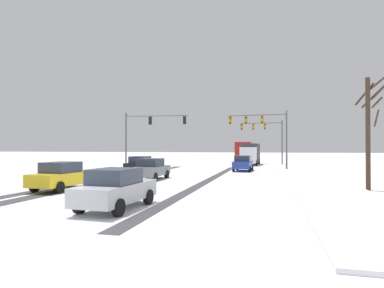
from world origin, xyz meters
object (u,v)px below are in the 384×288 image
(car_black_second, at_px, (140,165))
(car_yellow_cab_fourth, at_px, (62,176))
(car_silver_fifth, at_px, (116,188))
(traffic_signal_near_right, at_px, (262,126))
(car_blue_lead, at_px, (243,163))
(traffic_signal_near_left, at_px, (148,128))
(bare_tree_sidewalk_near, at_px, (369,126))
(traffic_signal_far_right, at_px, (265,132))
(box_truck_delivery, at_px, (250,153))
(car_grey_third, at_px, (151,169))
(bus_oncoming, at_px, (244,150))

(car_black_second, bearing_deg, car_yellow_cab_fourth, -88.23)
(car_black_second, xyz_separation_m, car_silver_fifth, (6.09, -16.68, 0.00))
(car_silver_fifth, bearing_deg, traffic_signal_near_right, 77.92)
(car_yellow_cab_fourth, bearing_deg, car_blue_lead, 62.54)
(traffic_signal_near_left, bearing_deg, bare_tree_sidewalk_near, -35.84)
(traffic_signal_far_right, xyz_separation_m, car_black_second, (-11.43, -19.34, -3.98))
(car_yellow_cab_fourth, xyz_separation_m, bare_tree_sidewalk_near, (17.28, 4.13, 2.87))
(traffic_signal_far_right, bearing_deg, box_truck_delivery, -136.19)
(traffic_signal_near_right, bearing_deg, car_grey_third, -121.68)
(car_blue_lead, height_order, car_black_second, same)
(traffic_signal_far_right, bearing_deg, bare_tree_sidewalk_near, -77.24)
(traffic_signal_far_right, relative_size, car_grey_third, 1.57)
(car_black_second, distance_m, car_silver_fifth, 17.76)
(car_black_second, relative_size, box_truck_delivery, 0.55)
(bus_oncoming, bearing_deg, bare_tree_sidewalk_near, -74.95)
(car_yellow_cab_fourth, bearing_deg, bus_oncoming, 79.83)
(car_grey_third, distance_m, bus_oncoming, 34.54)
(car_silver_fifth, distance_m, bus_oncoming, 45.48)
(car_blue_lead, xyz_separation_m, box_truck_delivery, (0.06, 12.38, 0.82))
(traffic_signal_near_left, distance_m, car_black_second, 7.11)
(traffic_signal_near_right, height_order, car_black_second, traffic_signal_near_right)
(bus_oncoming, bearing_deg, traffic_signal_far_right, -68.56)
(traffic_signal_near_left, relative_size, car_yellow_cab_fourth, 1.78)
(car_grey_third, bearing_deg, bare_tree_sidewalk_near, -10.53)
(traffic_signal_near_left, distance_m, bare_tree_sidewalk_near, 23.77)
(car_grey_third, height_order, box_truck_delivery, box_truck_delivery)
(car_yellow_cab_fourth, height_order, bare_tree_sidewalk_near, bare_tree_sidewalk_near)
(traffic_signal_near_right, relative_size, car_black_second, 1.61)
(traffic_signal_far_right, bearing_deg, car_black_second, -120.60)
(bus_oncoming, bearing_deg, car_yellow_cab_fourth, -100.17)
(car_blue_lead, bearing_deg, traffic_signal_far_right, 81.86)
(car_yellow_cab_fourth, height_order, box_truck_delivery, box_truck_delivery)
(traffic_signal_near_left, bearing_deg, car_black_second, -74.57)
(box_truck_delivery, bearing_deg, bare_tree_sidewalk_near, -72.20)
(traffic_signal_far_right, relative_size, car_black_second, 1.59)
(car_silver_fifth, bearing_deg, car_blue_lead, 81.36)
(traffic_signal_far_right, xyz_separation_m, car_blue_lead, (-2.04, -14.29, -3.98))
(box_truck_delivery, bearing_deg, bus_oncoming, 98.58)
(car_yellow_cab_fourth, bearing_deg, bare_tree_sidewalk_near, 13.44)
(traffic_signal_near_right, relative_size, car_grey_third, 1.59)
(box_truck_delivery, distance_m, bare_tree_sidewalk_near, 26.95)
(traffic_signal_near_left, relative_size, car_blue_lead, 1.77)
(car_grey_third, bearing_deg, car_yellow_cab_fourth, -112.63)
(car_blue_lead, distance_m, box_truck_delivery, 12.41)
(car_grey_third, distance_m, box_truck_delivery, 23.75)
(bus_oncoming, relative_size, box_truck_delivery, 1.47)
(car_black_second, height_order, car_silver_fifth, same)
(car_blue_lead, bearing_deg, traffic_signal_near_right, 53.36)
(car_silver_fifth, relative_size, box_truck_delivery, 0.56)
(car_grey_third, bearing_deg, traffic_signal_far_right, 71.68)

